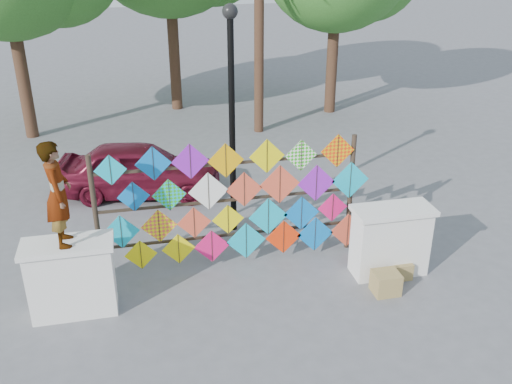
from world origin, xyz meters
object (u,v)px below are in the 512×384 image
kite_rack (238,203)px  vendor_woman (58,194)px  lamppost (232,102)px  sedan (140,169)px

kite_rack → vendor_woman: bearing=-162.0°
kite_rack → vendor_woman: 3.14m
vendor_woman → lamppost: lamppost is taller
sedan → lamppost: bearing=-129.7°
kite_rack → vendor_woman: (-2.86, -0.93, 0.90)m
vendor_woman → sedan: 4.76m
sedan → lamppost: 3.49m
kite_rack → lamppost: size_ratio=1.11×
kite_rack → sedan: (-1.65, 3.43, -0.58)m
sedan → lamppost: (1.79, -2.16, 2.07)m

